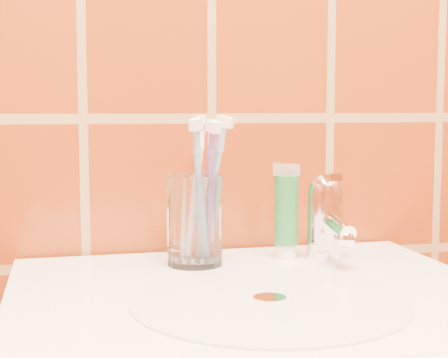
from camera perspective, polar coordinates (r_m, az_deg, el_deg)
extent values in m
cube|color=white|center=(0.82, 2.72, -14.63)|extent=(0.56, 0.46, 0.16)
cylinder|color=silver|center=(0.75, 3.82, -10.04)|extent=(0.30, 0.30, 0.00)
cylinder|color=white|center=(0.75, 3.83, -9.89)|extent=(0.04, 0.04, 0.00)
cylinder|color=white|center=(0.91, -2.42, -3.42)|extent=(0.09, 0.09, 0.12)
cylinder|color=white|center=(0.96, 5.17, -5.99)|extent=(0.03, 0.03, 0.02)
cylinder|color=#165E28|center=(0.95, 5.20, -2.58)|extent=(0.03, 0.03, 0.10)
cube|color=beige|center=(0.94, 5.23, 0.78)|extent=(0.04, 0.00, 0.02)
cylinder|color=white|center=(0.95, 8.37, -3.79)|extent=(0.05, 0.05, 0.09)
sphere|color=white|center=(0.94, 8.41, -0.95)|extent=(0.05, 0.05, 0.05)
cylinder|color=white|center=(0.91, 9.26, -3.72)|extent=(0.02, 0.09, 0.03)
cube|color=white|center=(0.93, 8.70, 0.07)|extent=(0.02, 0.06, 0.01)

